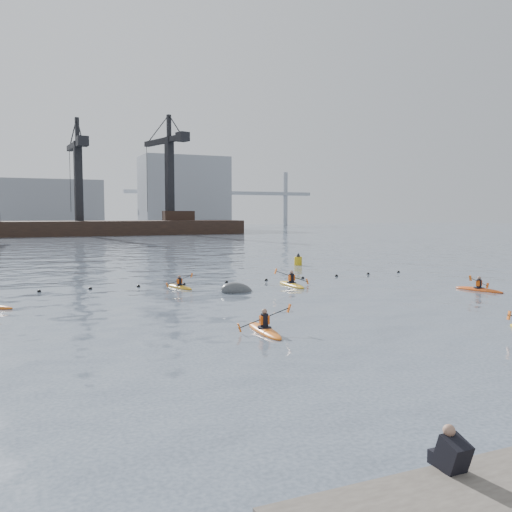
% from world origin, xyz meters
% --- Properties ---
extents(ground, '(400.00, 400.00, 0.00)m').
position_xyz_m(ground, '(0.00, 0.00, 0.00)').
color(ground, '#384552').
rests_on(ground, ground).
extents(float_line, '(33.24, 0.73, 0.24)m').
position_xyz_m(float_line, '(-0.50, 22.53, 0.03)').
color(float_line, black).
rests_on(float_line, ground).
extents(barge_pier, '(72.00, 19.30, 29.50)m').
position_xyz_m(barge_pier, '(-0.22, 110.00, 1.89)').
color(barge_pier, black).
rests_on(barge_pier, ground).
extents(skyline, '(141.00, 28.00, 22.00)m').
position_xyz_m(skyline, '(2.23, 150.27, 9.25)').
color(skyline, gray).
rests_on(skyline, ground).
extents(kayaker_0, '(2.30, 3.39, 1.21)m').
position_xyz_m(kayaker_0, '(-3.03, 7.16, 0.10)').
color(kayaker_0, orange).
rests_on(kayaker_0, ground).
extents(kayaker_3, '(2.48, 3.63, 1.33)m').
position_xyz_m(kayaker_3, '(4.43, 19.16, 0.11)').
color(kayaker_3, gold).
rests_on(kayaker_3, ground).
extents(kayaker_4, '(2.14, 3.23, 1.15)m').
position_xyz_m(kayaker_4, '(14.00, 12.44, 0.10)').
color(kayaker_4, '#D94E14').
rests_on(kayaker_4, ground).
extents(kayaker_5, '(1.92, 2.92, 1.00)m').
position_xyz_m(kayaker_5, '(-2.63, 21.20, 0.09)').
color(kayaker_5, gold).
rests_on(kayaker_5, ground).
extents(mooring_buoy, '(2.66, 1.84, 1.56)m').
position_xyz_m(mooring_buoy, '(0.11, 18.07, 0.00)').
color(mooring_buoy, '#434548').
rests_on(mooring_buoy, ground).
extents(nav_buoy, '(0.72, 0.72, 1.31)m').
position_xyz_m(nav_buoy, '(11.49, 31.48, 0.40)').
color(nav_buoy, gold).
rests_on(nav_buoy, ground).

